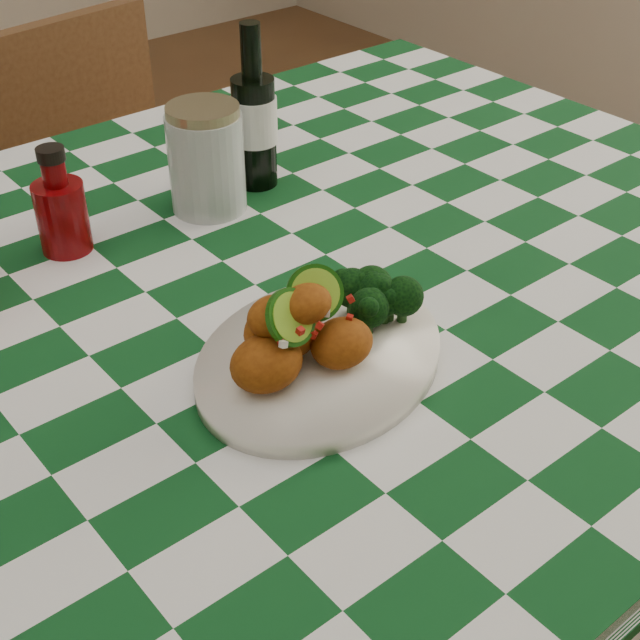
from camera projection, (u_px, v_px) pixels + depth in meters
dining_table at (205, 562)px, 1.17m from camera, size 1.66×1.06×0.79m
plate at (320, 358)px, 0.87m from camera, size 0.33×0.29×0.02m
fried_chicken_pile at (302, 324)px, 0.83m from camera, size 0.13×0.10×0.08m
broccoli_side at (375, 294)px, 0.90m from camera, size 0.07×0.07×0.05m
ketchup_bottle at (59, 200)px, 1.02m from camera, size 0.06×0.06×0.13m
mason_jar at (206, 158)px, 1.10m from camera, size 0.12×0.12×0.14m
beer_bottle at (253, 107)px, 1.14m from camera, size 0.08×0.08×0.21m
wooden_chair_right at (141, 243)px, 1.80m from camera, size 0.43×0.45×0.83m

